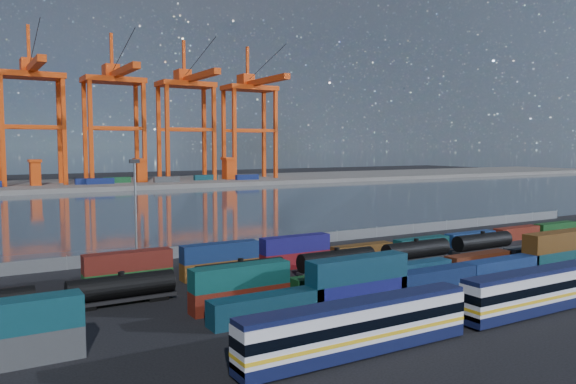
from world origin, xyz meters
TOP-DOWN VIEW (x-y plane):
  - ground at (0.00, 0.00)m, footprint 700.00×700.00m
  - harbor_water at (0.00, 105.00)m, footprint 700.00×700.00m
  - far_quay at (0.00, 210.00)m, footprint 700.00×70.00m
  - distant_mountains at (63.02, 1600.00)m, footprint 2470.00×1100.00m
  - passenger_train at (2.25, -22.29)m, footprint 75.63×2.92m
  - container_row_south at (12.23, -9.15)m, footprint 140.60×2.66m
  - container_row_mid at (0.99, -3.83)m, footprint 141.61×2.41m
  - container_row_north at (-9.33, 11.76)m, footprint 141.24×2.31m
  - tanker_string at (-22.11, 4.83)m, footprint 105.76×2.74m
  - waterfront_fence at (-0.00, 28.00)m, footprint 160.12×0.12m
  - yard_light_mast at (-30.00, 26.00)m, footprint 1.60×0.40m
  - gantry_cranes at (-7.50, 203.12)m, footprint 202.21×52.24m
  - quay_containers at (-11.00, 195.46)m, footprint 172.58×10.99m
  - straddle_carriers at (-2.50, 200.00)m, footprint 140.00×7.00m

SIDE VIEW (x-z plane):
  - ground at x=0.00m, z-range 0.00..0.00m
  - harbor_water at x=0.00m, z-range 0.01..0.01m
  - far_quay at x=0.00m, z-range 0.00..2.00m
  - waterfront_fence at x=0.00m, z-range -0.10..2.10m
  - container_row_mid at x=0.99m, z-range -1.05..4.09m
  - container_row_north at x=-9.33m, z-range -0.66..4.26m
  - tanker_string at x=-22.11m, z-range 0.01..3.93m
  - container_row_south at x=12.23m, z-range -0.61..5.07m
  - passenger_train at x=2.25m, z-range 0.01..5.02m
  - quay_containers at x=-11.00m, z-range 2.00..4.60m
  - straddle_carriers at x=-2.50m, z-range 2.27..13.37m
  - yard_light_mast at x=-30.00m, z-range 1.00..17.60m
  - gantry_cranes at x=-7.50m, z-range 7.99..78.73m
  - distant_mountains at x=63.02m, z-range -39.71..480.29m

